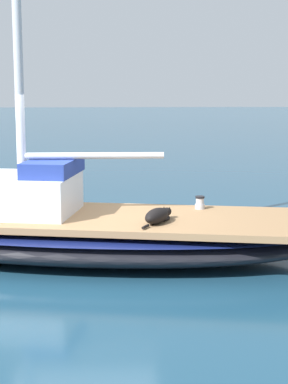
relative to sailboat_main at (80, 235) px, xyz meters
name	(u,v)px	position (x,y,z in m)	size (l,w,h in m)	color
ground_plane	(80,256)	(0.00, 0.00, -0.34)	(120.00, 120.00, 0.00)	navy
sailboat_main	(80,235)	(0.00, 0.00, 0.00)	(3.76, 7.57, 0.66)	black
cabin_house	(9,191)	(0.21, 1.10, 0.67)	(1.77, 2.44, 0.84)	silver
dog_black	(158,216)	(-0.62, -1.18, 0.43)	(0.88, 0.53, 0.22)	black
deck_winch	(200,203)	(0.38, -1.92, 0.42)	(0.16, 0.16, 0.21)	#B7B7BC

